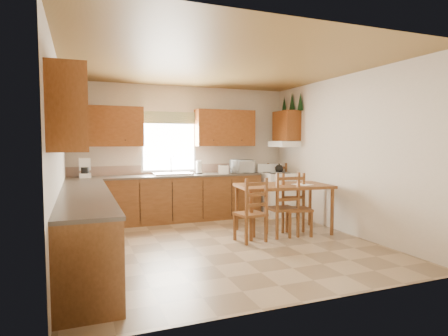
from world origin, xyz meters
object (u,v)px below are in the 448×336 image
object	(u,v)px
stove	(276,195)
chair_near_left	(250,210)
chair_near_right	(282,204)
chair_far_left	(297,205)
dining_table	(283,209)
chair_far_right	(279,189)
microwave	(242,166)

from	to	relation	value
stove	chair_near_left	distance (m)	2.18
chair_near_right	chair_far_left	size ratio (longest dim) A/B	1.04
chair_near_left	chair_near_right	world-z (taller)	chair_near_right
dining_table	chair_near_left	size ratio (longest dim) A/B	1.55
chair_near_right	chair_far_left	world-z (taller)	chair_near_right
stove	chair_near_left	bearing A→B (deg)	-129.59
stove	chair_near_right	world-z (taller)	chair_near_right
chair_near_right	chair_far_right	size ratio (longest dim) A/B	0.98
stove	chair_near_right	bearing A→B (deg)	-115.60
stove	dining_table	distance (m)	1.49
chair_near_left	chair_near_right	xyz separation A→B (m)	(0.64, 0.12, 0.03)
chair_near_left	chair_far_left	xyz separation A→B (m)	(0.89, 0.06, 0.01)
stove	chair_near_left	size ratio (longest dim) A/B	0.89
dining_table	chair_far_left	size ratio (longest dim) A/B	1.52
chair_near_left	stove	bearing A→B (deg)	-138.06
stove	chair_far_left	xyz separation A→B (m)	(-0.50, -1.61, 0.06)
microwave	chair_near_left	size ratio (longest dim) A/B	0.45
dining_table	chair_near_right	bearing A→B (deg)	-118.00
stove	microwave	world-z (taller)	microwave
stove	microwave	xyz separation A→B (m)	(-0.69, 0.23, 0.61)
microwave	chair_near_left	bearing A→B (deg)	-100.34
microwave	stove	bearing A→B (deg)	-8.23
chair_near_left	chair_near_right	size ratio (longest dim) A/B	0.95
dining_table	chair_far_right	xyz separation A→B (m)	(0.73, 1.44, 0.13)
chair_near_left	chair_far_left	size ratio (longest dim) A/B	0.98
microwave	dining_table	world-z (taller)	microwave
chair_far_left	chair_near_left	bearing A→B (deg)	-165.01
microwave	chair_near_right	bearing A→B (deg)	-82.00
stove	microwave	distance (m)	0.95
microwave	chair_far_right	bearing A→B (deg)	0.24
chair_near_left	chair_far_right	world-z (taller)	chair_far_right
microwave	chair_far_left	distance (m)	1.93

